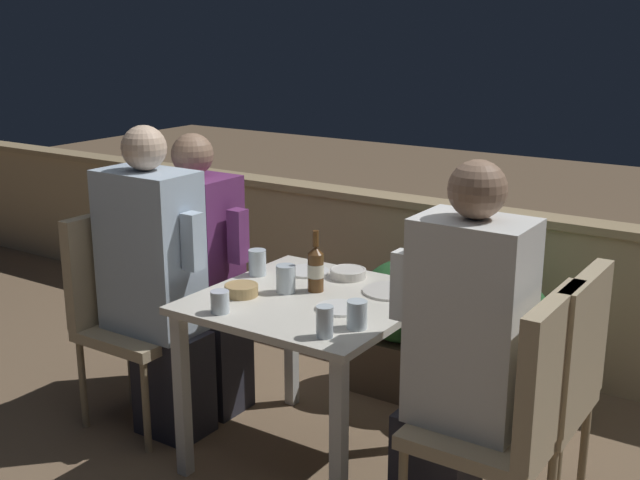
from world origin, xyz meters
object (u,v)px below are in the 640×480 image
at_px(chair_right_far, 550,376).
at_px(beer_bottle, 316,268).
at_px(person_purple_stripe, 203,273).
at_px(chair_left_far, 170,283).
at_px(chair_left_near, 125,299).
at_px(person_white_polo, 460,358).
at_px(chair_right_near, 517,406).
at_px(person_blue_shirt, 157,283).

height_order(chair_right_far, beer_bottle, beer_bottle).
bearing_deg(person_purple_stripe, chair_left_far, 180.00).
bearing_deg(chair_left_near, person_purple_stripe, 52.59).
distance_m(person_white_polo, chair_right_far, 0.38).
height_order(chair_left_near, person_purple_stripe, person_purple_stripe).
relative_size(person_purple_stripe, chair_right_near, 1.35).
bearing_deg(chair_right_far, person_purple_stripe, 179.36).
distance_m(chair_right_near, person_white_polo, 0.24).
distance_m(chair_left_far, chair_right_far, 1.85).
bearing_deg(person_white_polo, chair_right_near, -0.00).
xyz_separation_m(person_blue_shirt, chair_left_far, (-0.20, 0.28, -0.12)).
relative_size(chair_left_near, person_purple_stripe, 0.74).
xyz_separation_m(person_white_polo, beer_bottle, (-0.74, 0.23, 0.13)).
height_order(chair_left_near, chair_right_far, same).
xyz_separation_m(chair_left_near, chair_right_near, (1.84, -0.02, 0.00)).
bearing_deg(chair_left_near, chair_right_far, 8.10).
height_order(chair_left_near, person_white_polo, person_white_polo).
bearing_deg(chair_left_far, chair_left_near, -91.45).
xyz_separation_m(person_blue_shirt, chair_right_near, (1.63, -0.02, -0.12)).
distance_m(chair_left_far, chair_right_near, 1.86).
distance_m(person_purple_stripe, chair_right_near, 1.65).
distance_m(person_blue_shirt, chair_right_far, 1.67).
relative_size(chair_left_near, person_blue_shirt, 0.70).
xyz_separation_m(chair_left_near, person_purple_stripe, (0.22, 0.28, 0.09)).
height_order(person_blue_shirt, person_purple_stripe, person_blue_shirt).
relative_size(chair_left_near, chair_right_near, 1.00).
bearing_deg(chair_left_far, person_blue_shirt, -54.72).
bearing_deg(person_purple_stripe, beer_bottle, -6.14).
relative_size(chair_left_near, chair_right_far, 1.00).
bearing_deg(chair_left_near, beer_bottle, 13.19).
relative_size(person_blue_shirt, chair_right_far, 1.42).
xyz_separation_m(person_purple_stripe, chair_right_near, (1.62, -0.30, -0.09)).
relative_size(person_white_polo, beer_bottle, 5.41).
relative_size(person_blue_shirt, chair_right_near, 1.42).
distance_m(chair_left_near, chair_right_far, 1.87).
relative_size(person_purple_stripe, chair_right_far, 1.35).
height_order(chair_left_near, beer_bottle, beer_bottle).
bearing_deg(chair_right_far, person_blue_shirt, -170.89).
bearing_deg(chair_right_near, person_blue_shirt, 179.36).
bearing_deg(person_purple_stripe, person_white_polo, -11.99).
distance_m(person_blue_shirt, person_white_polo, 1.43).
bearing_deg(chair_right_far, chair_left_near, -171.90).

